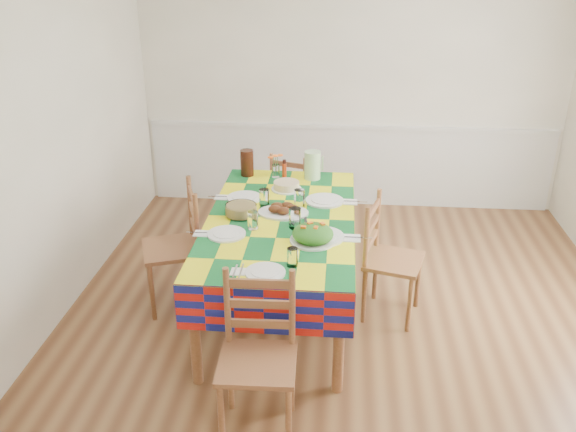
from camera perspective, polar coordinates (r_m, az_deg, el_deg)
The scene contains 22 objects.
room at distance 4.21m, azimuth 6.15°, elevation 4.92°, with size 4.58×5.08×2.78m.
wainscot at distance 6.84m, azimuth 5.68°, elevation 4.98°, with size 4.41×0.06×0.92m.
dining_table at distance 4.68m, azimuth -0.69°, elevation -1.18°, with size 1.12×2.09×0.81m.
setting_near_head at distance 3.91m, azimuth -1.30°, elevation -4.75°, with size 0.42×0.28×0.13m.
setting_left_near at distance 4.42m, azimuth -4.96°, elevation -1.19°, with size 0.51×0.30×0.13m.
setting_left_far at distance 4.94m, azimuth -3.52°, elevation 1.74°, with size 0.52×0.31×0.14m.
setting_right_near at distance 4.38m, azimuth 2.35°, elevation -1.28°, with size 0.61×0.35×0.16m.
setting_right_far at distance 4.89m, azimuth 2.69°, elevation 1.52°, with size 0.58×0.34×0.15m.
meat_platter at distance 4.70m, azimuth -0.46°, elevation 0.56°, with size 0.39×0.28×0.08m.
salad_platter at distance 4.27m, azimuth 2.34°, elevation -1.75°, with size 0.32×0.32×0.14m.
pasta_bowl at distance 4.68m, azimuth -4.42°, elevation 0.57°, with size 0.24×0.24×0.09m.
cake at distance 5.16m, azimuth -0.15°, elevation 2.83°, with size 0.26×0.26×0.07m.
serving_utensils at distance 4.52m, azimuth 1.37°, elevation -0.86°, with size 0.15×0.34×0.01m.
flower_vase at distance 5.43m, azimuth -1.15°, elevation 4.59°, with size 0.14×0.11×0.22m.
hot_sauce at distance 5.42m, azimuth -0.35°, elevation 4.44°, with size 0.04×0.04×0.17m, color #AC2F0D.
green_pitcher at distance 5.39m, azimuth 2.31°, elevation 4.78°, with size 0.14×0.14×0.25m, color #A8D596.
tea_pitcher at distance 5.47m, azimuth -3.86°, elevation 4.99°, with size 0.12×0.12×0.24m, color black.
name_card at distance 3.77m, azimuth -2.03°, elevation -6.19°, with size 0.09×0.03×0.02m, color white.
chair_near at distance 3.68m, azimuth -2.83°, elevation -13.13°, with size 0.46×0.44×1.02m.
chair_far at distance 6.00m, azimuth 0.49°, elevation 1.87°, with size 0.50×0.48×0.90m.
chair_left at distance 4.94m, azimuth -10.35°, elevation -2.93°, with size 0.57×0.58×1.03m.
chair_right at distance 4.80m, azimuth 9.35°, elevation -4.05°, with size 0.51×0.53×0.98m.
Camera 1 is at (-0.09, -3.97, 2.74)m, focal length 38.00 mm.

